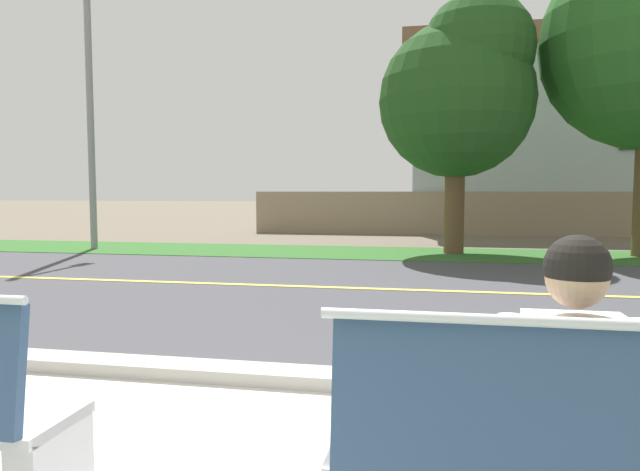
# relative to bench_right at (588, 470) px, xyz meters

# --- Properties ---
(ground_plane) EXTENTS (140.00, 140.00, 0.00)m
(ground_plane) POSITION_rel_bench_right_xyz_m (-1.46, 7.57, -0.45)
(ground_plane) COLOR #665B4C
(curb_edge) EXTENTS (44.00, 0.30, 0.11)m
(curb_edge) POSITION_rel_bench_right_xyz_m (-1.46, 1.92, -0.40)
(curb_edge) COLOR #ADA89E
(curb_edge) RESTS_ON ground_plane
(street_asphalt) EXTENTS (52.00, 8.00, 0.01)m
(street_asphalt) POSITION_rel_bench_right_xyz_m (-1.46, 6.07, -0.45)
(street_asphalt) COLOR #424247
(street_asphalt) RESTS_ON ground_plane
(road_centre_line) EXTENTS (48.00, 0.14, 0.01)m
(road_centre_line) POSITION_rel_bench_right_xyz_m (-1.46, 6.07, -0.45)
(road_centre_line) COLOR #E0CC4C
(road_centre_line) RESTS_ON ground_plane
(far_verge_grass) EXTENTS (48.00, 2.80, 0.02)m
(far_verge_grass) POSITION_rel_bench_right_xyz_m (-1.46, 10.88, -0.45)
(far_verge_grass) COLOR #2D6026
(far_verge_grass) RESTS_ON ground_plane
(bench_right) EXTENTS (1.79, 0.48, 1.01)m
(bench_right) POSITION_rel_bench_right_xyz_m (0.00, 0.00, 0.00)
(bench_right) COLOR silver
(bench_right) RESTS_ON ground_plane
(seated_person_white) EXTENTS (0.52, 0.68, 1.25)m
(seated_person_white) POSITION_rel_bench_right_xyz_m (-0.04, 0.17, 0.22)
(seated_person_white) COLOR #333D56
(seated_person_white) RESTS_ON ground_plane
(streetlamp) EXTENTS (0.24, 2.10, 7.91)m
(streetlamp) POSITION_rel_bench_right_xyz_m (-8.54, 10.66, 4.02)
(streetlamp) COLOR gray
(streetlamp) RESTS_ON ground_plane
(shade_tree_far_left) EXTENTS (3.41, 3.41, 5.62)m
(shade_tree_far_left) POSITION_rel_bench_right_xyz_m (0.11, 11.01, 3.20)
(shade_tree_far_left) COLOR brown
(shade_tree_far_left) RESTS_ON ground_plane
(garden_wall) EXTENTS (13.00, 0.36, 1.40)m
(garden_wall) POSITION_rel_bench_right_xyz_m (0.12, 16.89, 0.25)
(garden_wall) COLOR gray
(garden_wall) RESTS_ON ground_plane
(house_across_street) EXTENTS (10.06, 6.91, 6.62)m
(house_across_street) POSITION_rel_bench_right_xyz_m (3.55, 20.09, 2.90)
(house_across_street) COLOR #A3ADB2
(house_across_street) RESTS_ON ground_plane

